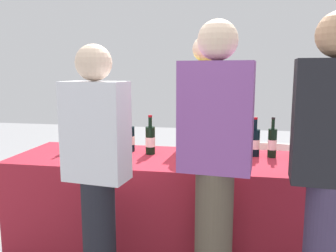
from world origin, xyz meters
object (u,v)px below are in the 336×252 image
(wine_bottle_1, at_px, (89,136))
(wine_bottle_2, at_px, (130,138))
(guest_0, at_px, (97,167))
(wine_bottle_5, at_px, (255,142))
(wine_bottle_7, at_px, (294,143))
(wine_glass_2, at_px, (199,148))
(guest_1, at_px, (215,157))
(wine_bottle_6, at_px, (272,143))
(wine_glass_1, at_px, (187,150))
(server_pouring, at_px, (204,121))
(menu_board, at_px, (270,178))
(wine_bottle_0, at_px, (72,137))
(wine_bottle_4, at_px, (212,144))
(wine_bottle_3, at_px, (150,140))
(guest_2, at_px, (330,166))
(wine_glass_0, at_px, (73,143))

(wine_bottle_1, relative_size, wine_bottle_2, 1.01)
(wine_bottle_2, bearing_deg, guest_0, -87.08)
(wine_bottle_5, height_order, wine_bottle_7, wine_bottle_7)
(wine_glass_2, distance_m, guest_1, 0.53)
(wine_bottle_6, xyz_separation_m, wine_glass_1, (-0.63, -0.30, -0.01))
(server_pouring, height_order, menu_board, server_pouring)
(wine_bottle_0, bearing_deg, wine_bottle_4, -0.93)
(wine_bottle_3, xyz_separation_m, menu_board, (1.05, 0.81, -0.52))
(wine_bottle_3, height_order, wine_glass_2, wine_bottle_3)
(wine_bottle_3, xyz_separation_m, guest_2, (1.15, -0.83, 0.07))
(wine_bottle_5, height_order, wine_glass_0, wine_bottle_5)
(guest_2, bearing_deg, wine_bottle_7, 96.05)
(wine_bottle_1, xyz_separation_m, wine_bottle_2, (0.38, -0.04, -0.00))
(wine_glass_1, bearing_deg, wine_glass_0, 175.77)
(wine_bottle_2, height_order, wine_bottle_6, wine_bottle_6)
(wine_bottle_0, xyz_separation_m, wine_bottle_2, (0.49, 0.06, -0.00))
(guest_0, bearing_deg, wine_bottle_6, 45.00)
(guest_0, bearing_deg, menu_board, 60.73)
(wine_bottle_0, distance_m, guest_2, 2.01)
(wine_glass_0, bearing_deg, server_pouring, 34.26)
(guest_0, bearing_deg, wine_glass_1, 56.48)
(wine_bottle_3, xyz_separation_m, guest_0, (-0.14, -0.79, -0.01))
(wine_bottle_2, xyz_separation_m, server_pouring, (0.59, 0.43, 0.10))
(wine_glass_2, bearing_deg, server_pouring, 91.12)
(wine_bottle_5, height_order, menu_board, wine_bottle_5)
(wine_bottle_4, distance_m, wine_bottle_7, 0.65)
(wine_bottle_1, height_order, guest_2, guest_2)
(wine_bottle_6, relative_size, server_pouring, 0.18)
(wine_bottle_6, distance_m, wine_glass_1, 0.70)
(wine_bottle_7, relative_size, menu_board, 0.44)
(wine_bottle_1, distance_m, wine_glass_1, 0.97)
(wine_bottle_3, bearing_deg, wine_glass_2, -24.39)
(guest_0, bearing_deg, wine_bottle_2, 100.44)
(wine_bottle_1, distance_m, server_pouring, 1.05)
(wine_glass_1, distance_m, server_pouring, 0.75)
(menu_board, bearing_deg, wine_bottle_1, -148.97)
(guest_1, bearing_deg, wine_glass_1, 122.31)
(wine_glass_1, bearing_deg, wine_bottle_3, 143.80)
(wine_bottle_6, bearing_deg, wine_bottle_1, 178.27)
(wine_bottle_7, relative_size, guest_1, 0.18)
(wine_bottle_4, relative_size, wine_bottle_5, 0.96)
(wine_bottle_1, distance_m, wine_bottle_3, 0.58)
(wine_bottle_4, distance_m, wine_bottle_6, 0.47)
(wine_bottle_7, relative_size, guest_2, 0.18)
(wine_bottle_3, bearing_deg, wine_bottle_4, -2.17)
(guest_1, relative_size, guest_2, 1.00)
(wine_bottle_0, height_order, wine_bottle_2, wine_bottle_0)
(server_pouring, bearing_deg, guest_1, 102.11)
(wine_bottle_2, distance_m, wine_bottle_5, 1.02)
(guest_0, relative_size, menu_board, 2.20)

